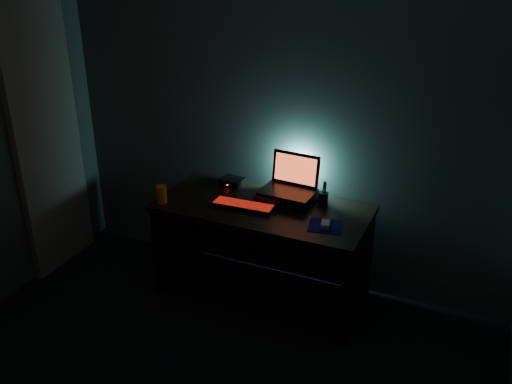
# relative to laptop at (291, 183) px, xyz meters

# --- Properties ---
(room) EXTENTS (3.50, 4.00, 2.50)m
(room) POSITION_rel_laptop_xyz_m (-0.13, -1.82, 0.38)
(room) COLOR black
(room) RESTS_ON ground
(desk) EXTENTS (1.50, 0.70, 0.75)m
(desk) POSITION_rel_laptop_xyz_m (-0.13, -0.15, -0.38)
(desk) COLOR black
(desk) RESTS_ON ground
(curtain) EXTENTS (0.06, 0.65, 2.30)m
(curtain) POSITION_rel_laptop_xyz_m (-1.84, -0.40, 0.28)
(curtain) COLOR beige
(curtain) RESTS_ON ground
(riser) EXTENTS (0.42, 0.33, 0.06)m
(riser) POSITION_rel_laptop_xyz_m (-0.00, -0.05, -0.09)
(riser) COLOR black
(riser) RESTS_ON desk
(laptop) EXTENTS (0.40, 0.31, 0.26)m
(laptop) POSITION_rel_laptop_xyz_m (0.00, 0.00, 0.00)
(laptop) COLOR black
(laptop) RESTS_ON riser
(keyboard) EXTENTS (0.45, 0.16, 0.03)m
(keyboard) POSITION_rel_laptop_xyz_m (-0.25, -0.28, -0.11)
(keyboard) COLOR black
(keyboard) RESTS_ON desk
(mousepad) EXTENTS (0.25, 0.24, 0.00)m
(mousepad) POSITION_rel_laptop_xyz_m (0.36, -0.31, -0.12)
(mousepad) COLOR #0C0D55
(mousepad) RESTS_ON desk
(mouse) EXTENTS (0.07, 0.10, 0.03)m
(mouse) POSITION_rel_laptop_xyz_m (0.36, -0.31, -0.10)
(mouse) COLOR #9A999E
(mouse) RESTS_ON mousepad
(pen_cup) EXTENTS (0.09, 0.09, 0.10)m
(pen_cup) POSITION_rel_laptop_xyz_m (0.25, -0.02, -0.07)
(pen_cup) COLOR black
(pen_cup) RESTS_ON desk
(juice_glass) EXTENTS (0.10, 0.10, 0.13)m
(juice_glass) POSITION_rel_laptop_xyz_m (-0.81, -0.44, -0.06)
(juice_glass) COLOR orange
(juice_glass) RESTS_ON desk
(router) EXTENTS (0.18, 0.16, 0.06)m
(router) POSITION_rel_laptop_xyz_m (-0.48, 0.03, -0.09)
(router) COLOR black
(router) RESTS_ON desk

